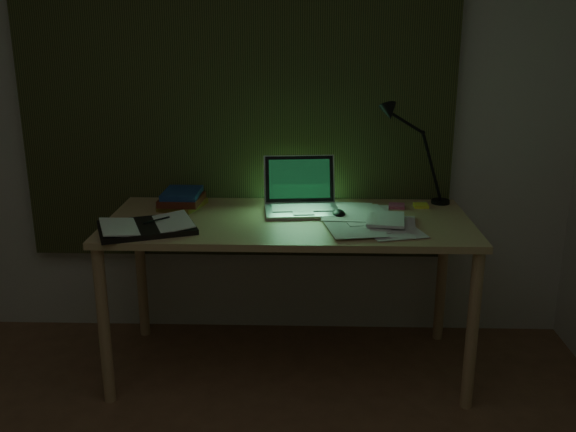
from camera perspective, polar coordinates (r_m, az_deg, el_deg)
name	(u,v)px	position (r m, az deg, el deg)	size (l,w,h in m)	color
wall_back	(237,103)	(3.34, -4.57, 9.95)	(3.50, 0.00, 2.50)	silver
curtain	(235,64)	(3.28, -4.73, 13.34)	(2.20, 0.06, 2.00)	#282F17
desk	(289,295)	(3.11, 0.07, -7.05)	(1.69, 0.74, 0.77)	tan
laptop	(302,187)	(3.05, 1.27, 2.58)	(0.35, 0.40, 0.25)	silver
open_textbook	(147,226)	(2.88, -12.46, -0.90)	(0.41, 0.29, 0.03)	white
book_stack	(182,199)	(3.20, -9.39, 1.53)	(0.19, 0.23, 0.09)	white
loose_papers	(373,220)	(2.95, 7.53, -0.35)	(0.38, 0.40, 0.02)	white
mouse	(339,214)	(3.01, 4.54, 0.22)	(0.06, 0.09, 0.04)	black
sticky_yellow	(421,206)	(3.24, 11.74, 0.92)	(0.07, 0.07, 0.01)	#FFF535
sticky_pink	(397,206)	(3.21, 9.63, 0.88)	(0.08, 0.08, 0.02)	#D5537B
desk_lamp	(444,155)	(3.28, 13.67, 5.29)	(0.33, 0.26, 0.50)	black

